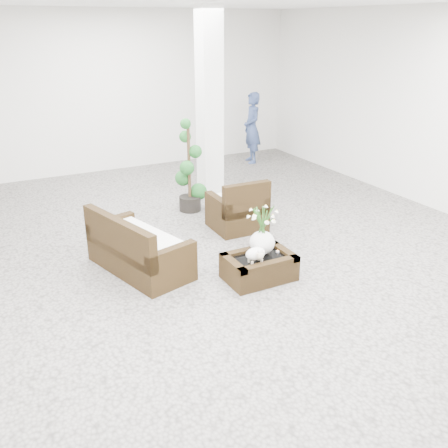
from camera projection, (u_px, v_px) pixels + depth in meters
name	position (u px, v px, depth m)	size (l,w,h in m)	color
ground	(221.00, 262.00, 7.15)	(11.00, 11.00, 0.00)	gray
column	(210.00, 106.00, 9.31)	(0.40, 0.40, 3.50)	white
coffee_table	(259.00, 268.00, 6.62)	(0.90, 0.60, 0.31)	#34230F
sheep_figurine	(255.00, 255.00, 6.39)	(0.28, 0.23, 0.21)	white
planter_narcissus	(263.00, 226.00, 6.53)	(0.44, 0.44, 0.80)	white
tealight	(278.00, 251.00, 6.70)	(0.04, 0.04, 0.03)	white
armchair	(237.00, 203.00, 8.16)	(0.82, 0.78, 0.87)	#34230F
loveseat	(139.00, 242.00, 6.77)	(1.56, 0.75, 0.83)	#34230F
topiary	(189.00, 166.00, 8.81)	(0.44, 0.44, 1.65)	#194F1D
shopper	(252.00, 128.00, 11.96)	(0.61, 0.40, 1.68)	navy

